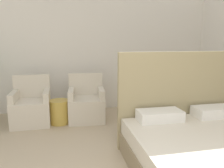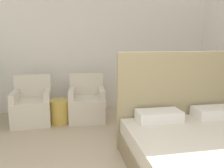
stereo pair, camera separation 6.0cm
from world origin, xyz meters
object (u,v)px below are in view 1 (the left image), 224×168
(bed, at_px, (220,156))
(armchair_near_window_right, at_px, (87,106))
(armchair_near_window_left, at_px, (31,109))
(side_table, at_px, (60,112))

(bed, height_order, armchair_near_window_right, bed)
(armchair_near_window_left, height_order, armchair_near_window_right, same)
(side_table, bearing_deg, armchair_near_window_left, 172.32)
(bed, relative_size, side_table, 4.57)
(armchair_near_window_right, xyz_separation_m, side_table, (-0.52, -0.07, -0.07))
(armchair_near_window_left, relative_size, armchair_near_window_right, 1.00)
(bed, xyz_separation_m, armchair_near_window_left, (-2.30, 2.23, 0.01))
(bed, distance_m, armchair_near_window_left, 3.21)
(bed, xyz_separation_m, armchair_near_window_right, (-1.27, 2.23, 0.01))
(side_table, bearing_deg, bed, -50.44)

